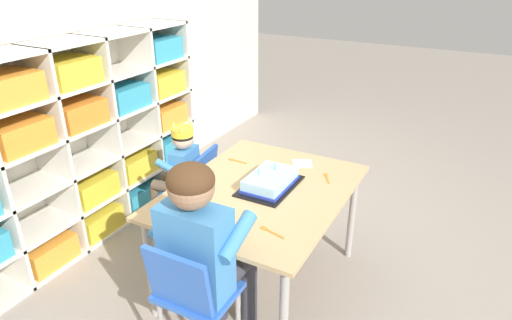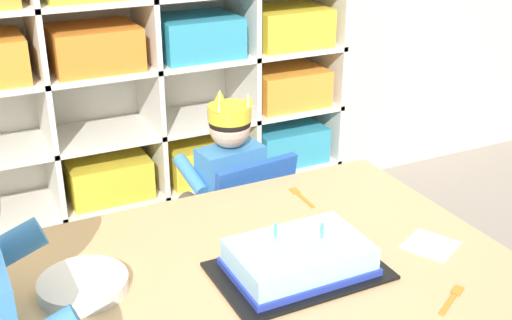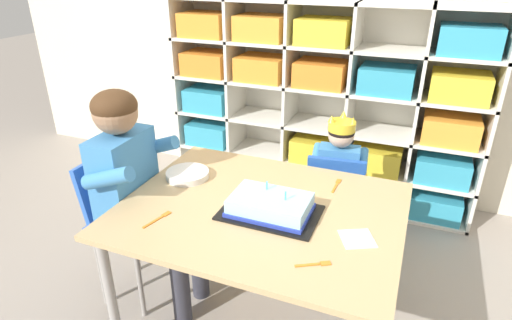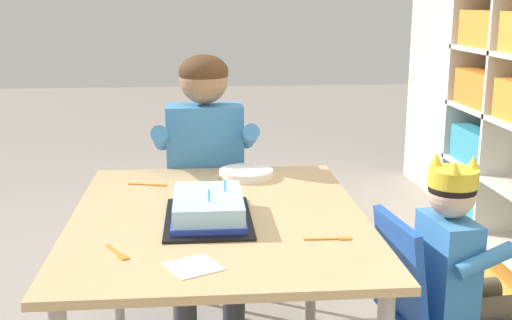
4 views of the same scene
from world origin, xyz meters
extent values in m
plane|color=gray|center=(0.00, 0.00, 0.00)|extent=(16.00, 16.00, 0.00)
cube|color=beige|center=(0.00, 1.52, 1.40)|extent=(5.44, 0.10, 2.80)
cube|color=silver|center=(-0.08, 1.45, 0.66)|extent=(2.05, 0.01, 1.33)
cube|color=silver|center=(-0.29, 1.29, 0.66)|extent=(0.02, 0.33, 1.33)
cube|color=silver|center=(0.12, 1.29, 0.66)|extent=(0.02, 0.33, 1.33)
cube|color=silver|center=(0.53, 1.29, 0.66)|extent=(0.02, 0.33, 1.33)
cube|color=silver|center=(0.93, 1.29, 0.66)|extent=(0.02, 0.33, 1.33)
cube|color=silver|center=(-0.08, 1.29, 0.01)|extent=(2.05, 0.33, 0.02)
cube|color=silver|center=(-0.08, 1.29, 0.27)|extent=(2.05, 0.33, 0.02)
cube|color=silver|center=(-0.08, 1.29, 0.53)|extent=(2.05, 0.33, 0.02)
cube|color=silver|center=(-0.08, 1.29, 0.80)|extent=(2.05, 0.33, 0.02)
cube|color=silver|center=(-0.08, 1.29, 1.06)|extent=(2.05, 0.33, 0.02)
cube|color=silver|center=(-0.08, 1.29, 1.32)|extent=(2.05, 0.33, 0.02)
cube|color=orange|center=(-0.49, 1.28, 0.10)|extent=(0.32, 0.27, 0.16)
cube|color=yellow|center=(-0.08, 1.28, 0.10)|extent=(0.32, 0.27, 0.16)
cube|color=teal|center=(0.32, 1.28, 0.10)|extent=(0.32, 0.27, 0.16)
cube|color=teal|center=(0.73, 1.28, 0.10)|extent=(0.32, 0.27, 0.16)
cube|color=yellow|center=(-0.08, 1.28, 0.36)|extent=(0.32, 0.27, 0.16)
cube|color=yellow|center=(0.32, 1.28, 0.36)|extent=(0.32, 0.27, 0.16)
cube|color=teal|center=(0.73, 1.28, 0.36)|extent=(0.32, 0.27, 0.16)
cube|color=orange|center=(0.73, 1.28, 0.62)|extent=(0.32, 0.27, 0.16)
cube|color=orange|center=(-0.49, 1.28, 0.88)|extent=(0.32, 0.27, 0.16)
cube|color=orange|center=(-0.08, 1.28, 0.88)|extent=(0.32, 0.27, 0.16)
cube|color=teal|center=(0.32, 1.28, 0.88)|extent=(0.32, 0.27, 0.16)
cube|color=yellow|center=(0.73, 1.28, 0.88)|extent=(0.32, 0.27, 0.16)
cube|color=orange|center=(-0.49, 1.28, 1.15)|extent=(0.32, 0.27, 0.16)
cube|color=yellow|center=(-0.08, 1.28, 1.15)|extent=(0.32, 0.27, 0.16)
cube|color=teal|center=(0.73, 1.28, 1.15)|extent=(0.32, 0.27, 0.16)
cube|color=tan|center=(0.00, 0.00, 0.62)|extent=(1.12, 0.88, 0.02)
cylinder|color=#9E9993|center=(0.50, -0.38, 0.31)|extent=(0.04, 0.04, 0.61)
cylinder|color=#9E9993|center=(-0.50, 0.38, 0.31)|extent=(0.04, 0.04, 0.61)
cylinder|color=#9E9993|center=(0.50, 0.38, 0.31)|extent=(0.04, 0.04, 0.61)
cube|color=#1E4CA8|center=(0.18, 0.64, 0.36)|extent=(0.34, 0.32, 0.03)
cube|color=#1E4CA8|center=(0.20, 0.51, 0.52)|extent=(0.29, 0.10, 0.30)
cylinder|color=gray|center=(0.29, 0.77, 0.18)|extent=(0.02, 0.02, 0.35)
cylinder|color=gray|center=(0.05, 0.74, 0.18)|extent=(0.02, 0.02, 0.35)
cylinder|color=gray|center=(0.32, 0.54, 0.18)|extent=(0.02, 0.02, 0.35)
cylinder|color=gray|center=(0.08, 0.52, 0.18)|extent=(0.02, 0.02, 0.35)
cube|color=#3D7FBC|center=(0.18, 0.65, 0.52)|extent=(0.22, 0.14, 0.29)
sphere|color=#DBB293|center=(0.18, 0.65, 0.73)|extent=(0.13, 0.13, 0.13)
ellipsoid|color=black|center=(0.18, 0.65, 0.75)|extent=(0.14, 0.14, 0.10)
cylinder|color=yellow|center=(0.18, 0.65, 0.78)|extent=(0.14, 0.14, 0.05)
cone|color=yellow|center=(0.18, 0.71, 0.83)|extent=(0.04, 0.04, 0.04)
cone|color=yellow|center=(0.24, 0.63, 0.83)|extent=(0.04, 0.04, 0.04)
cone|color=yellow|center=(0.14, 0.62, 0.83)|extent=(0.04, 0.04, 0.04)
cylinder|color=brown|center=(0.23, 0.77, 0.40)|extent=(0.09, 0.22, 0.07)
cylinder|color=brown|center=(0.11, 0.75, 0.40)|extent=(0.09, 0.22, 0.07)
cylinder|color=brown|center=(0.22, 0.87, 0.19)|extent=(0.06, 0.06, 0.37)
cylinder|color=brown|center=(0.10, 0.85, 0.19)|extent=(0.06, 0.06, 0.37)
cylinder|color=#3D7FBC|center=(0.30, 0.71, 0.58)|extent=(0.07, 0.18, 0.10)
cylinder|color=#3D7FBC|center=(0.06, 0.68, 0.58)|extent=(0.07, 0.18, 0.10)
cube|color=blue|center=(-0.65, -0.03, 0.44)|extent=(0.29, 0.33, 0.03)
cube|color=blue|center=(-0.78, -0.03, 0.60)|extent=(0.07, 0.30, 0.28)
cylinder|color=gray|center=(-0.54, 0.10, 0.21)|extent=(0.02, 0.02, 0.43)
cube|color=#3D7FBC|center=(-0.65, -0.03, 0.66)|extent=(0.16, 0.30, 0.42)
sphere|color=#997051|center=(-0.65, -0.03, 0.97)|extent=(0.19, 0.19, 0.19)
ellipsoid|color=#472D19|center=(-0.65, -0.03, 1.00)|extent=(0.19, 0.19, 0.14)
cylinder|color=#33333D|center=(-0.50, -0.12, 0.48)|extent=(0.30, 0.10, 0.10)
cylinder|color=#33333D|center=(-0.50, 0.06, 0.48)|extent=(0.30, 0.10, 0.10)
cylinder|color=#33333D|center=(-0.35, -0.12, 0.22)|extent=(0.08, 0.08, 0.45)
cylinder|color=#33333D|center=(-0.35, 0.06, 0.22)|extent=(0.08, 0.08, 0.45)
cylinder|color=#3D7FBC|center=(-0.59, -0.20, 0.75)|extent=(0.25, 0.07, 0.14)
cylinder|color=#3D7FBC|center=(-0.59, 0.14, 0.75)|extent=(0.25, 0.07, 0.14)
cube|color=black|center=(0.05, -0.03, 0.64)|extent=(0.39, 0.25, 0.01)
cube|color=#9ED1EF|center=(0.05, -0.03, 0.68)|extent=(0.30, 0.20, 0.07)
cube|color=#283DB2|center=(0.05, -0.03, 0.65)|extent=(0.32, 0.21, 0.02)
cylinder|color=#4CB2E5|center=(0.02, 0.02, 0.73)|extent=(0.01, 0.01, 0.04)
cylinder|color=#4CB2E5|center=(0.11, -0.03, 0.73)|extent=(0.01, 0.01, 0.04)
cylinder|color=white|center=(-0.41, 0.12, 0.65)|extent=(0.20, 0.20, 0.03)
cube|color=white|center=(0.40, -0.07, 0.64)|extent=(0.16, 0.16, 0.00)
cube|color=orange|center=(0.24, 0.27, 0.64)|extent=(0.01, 0.09, 0.00)
cube|color=orange|center=(0.25, 0.34, 0.64)|extent=(0.02, 0.04, 0.00)
cube|color=orange|center=(0.27, -0.28, 0.64)|extent=(0.08, 0.05, 0.00)
cube|color=orange|center=(0.33, -0.25, 0.64)|extent=(0.04, 0.03, 0.00)
cube|color=orange|center=(-0.35, -0.26, 0.64)|extent=(0.03, 0.10, 0.00)
cube|color=orange|center=(-0.33, -0.19, 0.64)|extent=(0.03, 0.04, 0.00)
camera|label=1|loc=(-1.87, -0.98, 1.80)|focal=31.23mm
camera|label=2|loc=(-0.60, -1.14, 1.48)|focal=46.16mm
camera|label=3|loc=(0.53, -1.38, 1.55)|focal=29.74mm
camera|label=4|loc=(1.88, -0.05, 1.26)|focal=45.61mm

